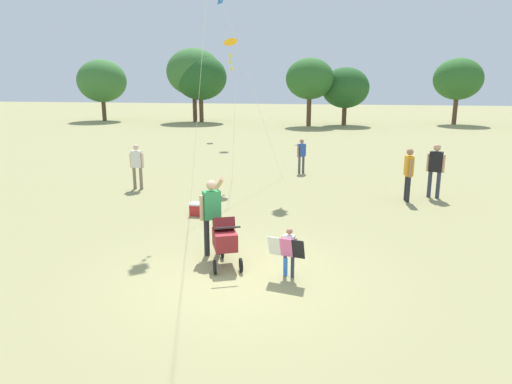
% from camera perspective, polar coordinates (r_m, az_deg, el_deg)
% --- Properties ---
extents(ground_plane, '(120.00, 120.00, 0.00)m').
position_cam_1_polar(ground_plane, '(9.14, -2.31, -10.42)').
color(ground_plane, '#938E5B').
extents(treeline_distant, '(42.57, 6.65, 6.17)m').
position_cam_1_polar(treeline_distant, '(39.38, 3.64, 13.57)').
color(treeline_distant, brown).
rests_on(treeline_distant, ground).
extents(child_with_butterfly_kite, '(0.72, 0.41, 0.98)m').
position_cam_1_polar(child_with_butterfly_kite, '(8.95, 3.99, -6.88)').
color(child_with_butterfly_kite, '#33384C').
rests_on(child_with_butterfly_kite, ground).
extents(person_adult_flyer, '(0.52, 0.65, 1.73)m').
position_cam_1_polar(person_adult_flyer, '(9.99, -5.42, -2.24)').
color(person_adult_flyer, '#232328').
rests_on(person_adult_flyer, ground).
extents(stroller, '(0.77, 1.12, 1.03)m').
position_cam_1_polar(stroller, '(9.51, -3.85, -5.50)').
color(stroller, black).
rests_on(stroller, ground).
extents(kite_orange_delta, '(0.84, 1.65, 5.12)m').
position_cam_1_polar(kite_orange_delta, '(17.32, -3.12, 17.56)').
color(kite_orange_delta, '#F4A319').
rests_on(kite_orange_delta, ground).
extents(person_red_shirt, '(0.51, 0.37, 1.73)m').
position_cam_1_polar(person_red_shirt, '(15.81, 21.07, 2.94)').
color(person_red_shirt, '#33384C').
rests_on(person_red_shirt, ground).
extents(person_sitting_far, '(0.50, 0.21, 1.55)m').
position_cam_1_polar(person_sitting_far, '(16.45, -14.34, 3.45)').
color(person_sitting_far, '#7F705B').
rests_on(person_sitting_far, ground).
extents(person_couple_left, '(0.34, 0.34, 1.37)m').
position_cam_1_polar(person_couple_left, '(18.81, 5.58, 4.76)').
color(person_couple_left, '#4C4C51').
rests_on(person_couple_left, ground).
extents(person_kid_running, '(0.24, 0.53, 1.65)m').
position_cam_1_polar(person_kid_running, '(15.08, 18.14, 2.52)').
color(person_kid_running, '#232328').
rests_on(person_kid_running, ground).
extents(cooler_box, '(0.45, 0.33, 0.35)m').
position_cam_1_polar(cooler_box, '(13.15, -7.05, -2.06)').
color(cooler_box, red).
rests_on(cooler_box, ground).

